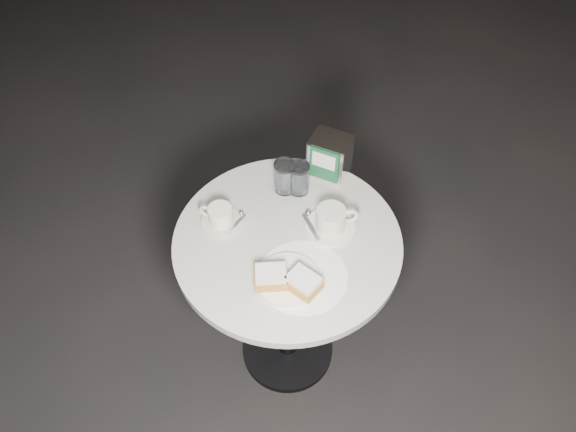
# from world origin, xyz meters

# --- Properties ---
(ground) EXTENTS (7.00, 7.00, 0.00)m
(ground) POSITION_xyz_m (0.00, 0.00, 0.00)
(ground) COLOR black
(ground) RESTS_ON ground
(cafe_table) EXTENTS (0.70, 0.70, 0.74)m
(cafe_table) POSITION_xyz_m (0.00, 0.00, 0.55)
(cafe_table) COLOR black
(cafe_table) RESTS_ON ground
(sugar_spill) EXTENTS (0.34, 0.34, 0.00)m
(sugar_spill) POSITION_xyz_m (0.06, -0.13, 0.75)
(sugar_spill) COLOR white
(sugar_spill) RESTS_ON cafe_table
(beignet_plate) EXTENTS (0.21, 0.21, 0.06)m
(beignet_plate) POSITION_xyz_m (0.01, -0.16, 0.77)
(beignet_plate) COLOR white
(beignet_plate) RESTS_ON cafe_table
(coffee_cup_left) EXTENTS (0.16, 0.16, 0.07)m
(coffee_cup_left) POSITION_xyz_m (-0.21, 0.05, 0.77)
(coffee_cup_left) COLOR beige
(coffee_cup_left) RESTS_ON cafe_table
(coffee_cup_right) EXTENTS (0.19, 0.19, 0.08)m
(coffee_cup_right) POSITION_xyz_m (0.13, 0.06, 0.78)
(coffee_cup_right) COLOR silver
(coffee_cup_right) RESTS_ON cafe_table
(water_glass_left) EXTENTS (0.08, 0.08, 0.11)m
(water_glass_left) POSITION_xyz_m (-0.03, 0.21, 0.80)
(water_glass_left) COLOR white
(water_glass_left) RESTS_ON cafe_table
(water_glass_right) EXTENTS (0.07, 0.07, 0.11)m
(water_glass_right) POSITION_xyz_m (0.02, 0.21, 0.80)
(water_glass_right) COLOR white
(water_glass_right) RESTS_ON cafe_table
(napkin_dispenser) EXTENTS (0.15, 0.14, 0.15)m
(napkin_dispenser) POSITION_xyz_m (0.11, 0.30, 0.82)
(napkin_dispenser) COLOR silver
(napkin_dispenser) RESTS_ON cafe_table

